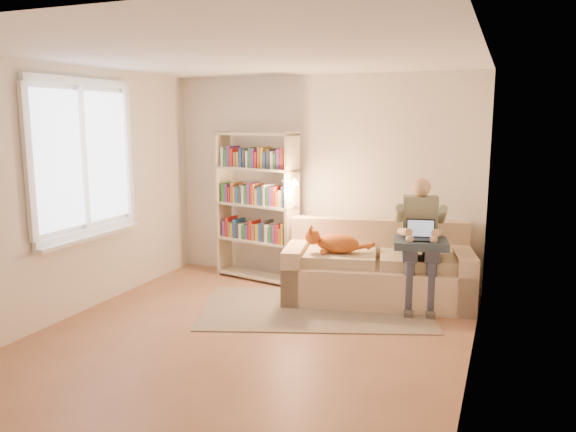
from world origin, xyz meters
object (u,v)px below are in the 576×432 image
at_px(laptop, 418,234).
at_px(cat, 333,242).
at_px(sofa, 377,272).
at_px(bookshelf, 257,199).
at_px(person, 420,235).

bearing_deg(laptop, cat, 171.66).
relative_size(sofa, cat, 3.10).
xyz_separation_m(laptop, bookshelf, (-2.10, 0.41, 0.21)).
height_order(sofa, laptop, laptop).
xyz_separation_m(cat, bookshelf, (-1.16, 0.47, 0.37)).
bearing_deg(cat, person, -1.35).
distance_m(person, cat, 0.97).
bearing_deg(person, sofa, 160.90).
relative_size(sofa, person, 1.57).
distance_m(sofa, person, 0.68).
height_order(cat, bookshelf, bookshelf).
xyz_separation_m(cat, laptop, (0.94, 0.06, 0.16)).
height_order(sofa, cat, sofa).
bearing_deg(person, bookshelf, 160.06).
bearing_deg(sofa, person, -19.10).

